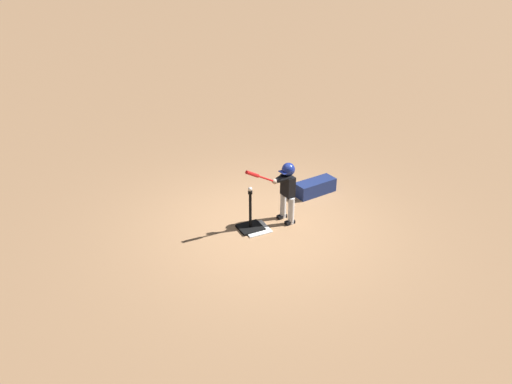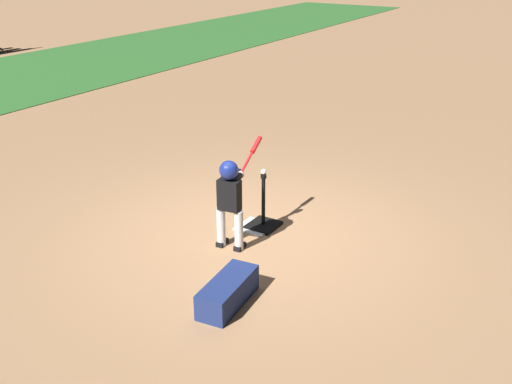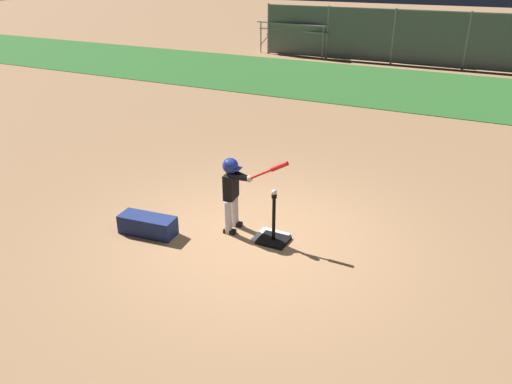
% 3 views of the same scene
% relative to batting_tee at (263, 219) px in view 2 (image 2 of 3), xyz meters
% --- Properties ---
extents(ground_plane, '(90.00, 90.00, 0.00)m').
position_rel_batting_tee_xyz_m(ground_plane, '(-0.28, 0.01, -0.11)').
color(ground_plane, '#AD7F56').
extents(home_plate, '(0.45, 0.45, 0.02)m').
position_rel_batting_tee_xyz_m(home_plate, '(-0.08, 0.07, -0.10)').
color(home_plate, white).
rests_on(home_plate, ground_plane).
extents(batting_tee, '(0.42, 0.38, 0.74)m').
position_rel_batting_tee_xyz_m(batting_tee, '(0.00, 0.00, 0.00)').
color(batting_tee, black).
rests_on(batting_tee, ground_plane).
extents(batter_child, '(0.97, 0.36, 1.20)m').
position_rel_batting_tee_xyz_m(batter_child, '(-0.67, 0.05, 0.61)').
color(batter_child, silver).
rests_on(batter_child, ground_plane).
extents(baseball, '(0.07, 0.07, 0.07)m').
position_rel_batting_tee_xyz_m(baseball, '(0.00, 0.00, 0.67)').
color(baseball, white).
rests_on(baseball, batting_tee).
extents(equipment_bag, '(0.87, 0.41, 0.28)m').
position_rel_batting_tee_xyz_m(equipment_bag, '(-1.75, -0.61, 0.03)').
color(equipment_bag, navy).
rests_on(equipment_bag, ground_plane).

